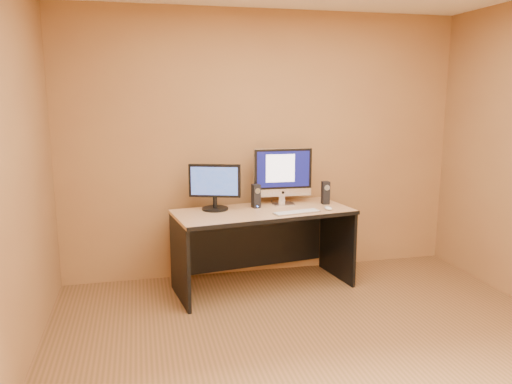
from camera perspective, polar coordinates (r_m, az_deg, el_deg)
floor at (r=3.55m, az=9.44°, el=-19.43°), size 4.00×4.00×0.00m
walls at (r=3.10m, az=10.19°, el=1.78°), size 4.00×4.00×2.60m
desk at (r=4.69m, az=0.84°, el=-6.57°), size 1.70×0.93×0.75m
imac at (r=4.80m, az=3.16°, el=1.84°), size 0.58×0.23×0.56m
second_monitor at (r=4.58m, az=-4.73°, el=0.55°), size 0.54×0.38×0.42m
speaker_left at (r=4.68m, az=-0.00°, el=-0.47°), size 0.08×0.08×0.22m
speaker_right at (r=4.89m, az=7.95°, el=-0.08°), size 0.07×0.07×0.22m
keyboard at (r=4.49m, az=4.68°, el=-2.32°), size 0.45×0.20×0.02m
mouse at (r=4.64m, az=8.25°, el=-1.84°), size 0.07×0.11×0.04m
cable_a at (r=4.96m, az=3.39°, el=-1.09°), size 0.08×0.21×0.01m
cable_b at (r=4.92m, az=1.85°, el=-1.16°), size 0.04×0.18×0.01m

